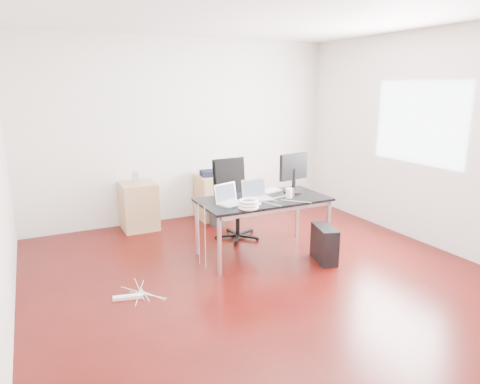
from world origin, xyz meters
name	(u,v)px	position (x,y,z in m)	size (l,w,h in m)	color
room_shell	(266,152)	(0.04, 0.00, 1.40)	(5.00, 5.00, 5.00)	#380806
desk	(263,203)	(0.32, 0.56, 0.68)	(1.60, 0.80, 0.73)	black
office_chair	(235,195)	(0.29, 1.31, 0.61)	(0.51, 0.53, 1.08)	black
filing_cabinet_left	(139,206)	(-0.85, 2.23, 0.35)	(0.50, 0.50, 0.70)	#A78153
filing_cabinet_right	(214,197)	(0.36, 2.23, 0.35)	(0.50, 0.50, 0.70)	#A78153
pc_tower	(324,244)	(0.88, 0.02, 0.22)	(0.20, 0.45, 0.44)	black
wastebasket	(217,216)	(0.26, 1.86, 0.14)	(0.24, 0.24, 0.28)	black
power_strip	(128,297)	(-1.48, 0.11, 0.02)	(0.30, 0.06, 0.04)	white
laptop_left	(230,199)	(-0.15, 0.52, 0.79)	(0.39, 0.34, 0.23)	silver
laptop_right	(257,194)	(0.25, 0.57, 0.79)	(0.34, 0.26, 0.23)	silver
monitor	(294,171)	(0.83, 0.67, 1.01)	(0.45, 0.26, 0.51)	black
keyboard	(266,192)	(0.50, 0.80, 0.74)	(0.44, 0.14, 0.02)	white
cup_white	(289,193)	(0.63, 0.45, 0.79)	(0.08, 0.08, 0.12)	white
cup_brown	(291,192)	(0.70, 0.51, 0.78)	(0.08, 0.08, 0.10)	#53241C
cable_coil	(249,204)	(-0.05, 0.24, 0.78)	(0.24, 0.24, 0.11)	white
power_adapter	(257,204)	(0.12, 0.34, 0.74)	(0.07, 0.07, 0.03)	white
speaker	(136,178)	(-0.87, 2.21, 0.79)	(0.09, 0.08, 0.18)	#9E9E9E
navy_garment	(210,173)	(0.31, 2.23, 0.74)	(0.30, 0.24, 0.09)	black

